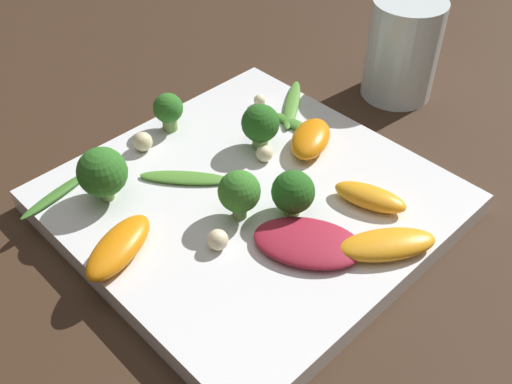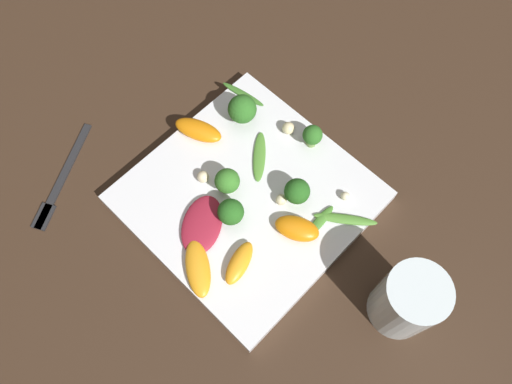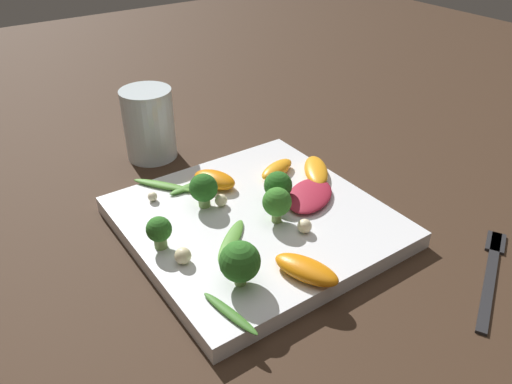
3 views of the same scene
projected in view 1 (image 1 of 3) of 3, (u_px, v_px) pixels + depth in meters
name	position (u px, v px, depth m)	size (l,w,h in m)	color
ground_plane	(251.00, 211.00, 0.53)	(2.40, 2.40, 0.00)	#382619
plate	(251.00, 202.00, 0.52)	(0.30, 0.30, 0.02)	white
drinking_glass	(402.00, 49.00, 0.64)	(0.08, 0.08, 0.11)	silver
radicchio_leaf_0	(308.00, 242.00, 0.47)	(0.09, 0.10, 0.01)	maroon
orange_segment_0	(311.00, 139.00, 0.56)	(0.07, 0.06, 0.02)	orange
orange_segment_1	(370.00, 197.00, 0.50)	(0.04, 0.07, 0.02)	orange
orange_segment_2	(387.00, 244.00, 0.46)	(0.08, 0.07, 0.02)	orange
orange_segment_3	(119.00, 247.00, 0.46)	(0.08, 0.06, 0.02)	orange
broccoli_floret_0	(102.00, 173.00, 0.49)	(0.04, 0.04, 0.05)	#7A9E51
broccoli_floret_1	(260.00, 124.00, 0.55)	(0.04, 0.04, 0.04)	#84AD5B
broccoli_floret_2	(168.00, 110.00, 0.57)	(0.03, 0.03, 0.04)	#7A9E51
broccoli_floret_3	(293.00, 193.00, 0.49)	(0.04, 0.04, 0.04)	#84AD5B
broccoli_floret_4	(239.00, 192.00, 0.48)	(0.03, 0.03, 0.05)	#7A9E51
arugula_sprig_0	(297.00, 125.00, 0.59)	(0.02, 0.06, 0.01)	#47842D
arugula_sprig_1	(292.00, 104.00, 0.61)	(0.08, 0.06, 0.01)	#518E33
arugula_sprig_2	(185.00, 178.00, 0.53)	(0.07, 0.07, 0.01)	#518E33
arugula_sprig_3	(56.00, 194.00, 0.51)	(0.08, 0.02, 0.01)	#3D7528
macadamia_nut_0	(218.00, 240.00, 0.47)	(0.02, 0.02, 0.02)	beige
macadamia_nut_1	(265.00, 153.00, 0.55)	(0.02, 0.02, 0.02)	beige
macadamia_nut_2	(143.00, 142.00, 0.56)	(0.02, 0.02, 0.02)	beige
macadamia_nut_3	(260.00, 100.00, 0.61)	(0.01, 0.01, 0.01)	beige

